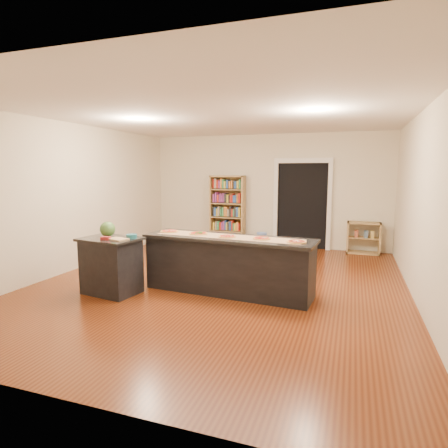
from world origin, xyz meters
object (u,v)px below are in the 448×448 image
(side_counter, at_px, (111,265))
(watermelon, at_px, (108,229))
(bookshelf, at_px, (227,210))
(kitchen_island, at_px, (228,264))
(low_shelf, at_px, (363,238))
(waste_bin, at_px, (262,240))

(side_counter, distance_m, watermelon, 0.57)
(side_counter, bearing_deg, bookshelf, 92.40)
(kitchen_island, height_order, side_counter, kitchen_island)
(bookshelf, height_order, low_shelf, bookshelf)
(bookshelf, bearing_deg, side_counter, -96.32)
(kitchen_island, bearing_deg, bookshelf, 113.23)
(side_counter, height_order, bookshelf, bookshelf)
(waste_bin, bearing_deg, bookshelf, 174.73)
(kitchen_island, relative_size, bookshelf, 1.51)
(kitchen_island, bearing_deg, waste_bin, 99.43)
(low_shelf, distance_m, waste_bin, 2.39)
(waste_bin, bearing_deg, low_shelf, 2.09)
(waste_bin, bearing_deg, kitchen_island, -85.11)
(kitchen_island, xyz_separation_m, bookshelf, (-1.24, 3.67, 0.44))
(side_counter, bearing_deg, waste_bin, 80.20)
(side_counter, bearing_deg, kitchen_island, 28.81)
(kitchen_island, distance_m, waste_bin, 3.60)
(low_shelf, distance_m, watermelon, 5.77)
(waste_bin, xyz_separation_m, watermelon, (-1.52, -4.12, 0.81))
(kitchen_island, xyz_separation_m, low_shelf, (2.08, 3.67, -0.08))
(kitchen_island, xyz_separation_m, waste_bin, (-0.31, 3.58, -0.26))
(side_counter, height_order, waste_bin, side_counter)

